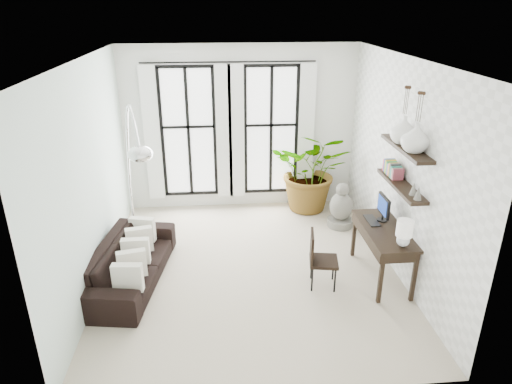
{
  "coord_description": "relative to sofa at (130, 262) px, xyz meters",
  "views": [
    {
      "loc": [
        -0.44,
        -6.14,
        3.9
      ],
      "look_at": [
        0.12,
        0.3,
        1.18
      ],
      "focal_mm": 32.0,
      "sensor_mm": 36.0,
      "label": 1
    }
  ],
  "objects": [
    {
      "name": "ceiling",
      "position": [
        1.8,
        0.16,
        2.88
      ],
      "size": [
        5.0,
        5.0,
        0.0
      ],
      "primitive_type": "plane",
      "color": "white",
      "rests_on": "wall_back"
    },
    {
      "name": "wall_right",
      "position": [
        4.05,
        0.16,
        1.28
      ],
      "size": [
        0.0,
        5.0,
        5.0
      ],
      "primitive_type": "plane",
      "rotation": [
        1.57,
        0.0,
        -1.57
      ],
      "color": "white",
      "rests_on": "floor"
    },
    {
      "name": "buddha",
      "position": [
        3.59,
        1.51,
        0.04
      ],
      "size": [
        0.48,
        0.48,
        0.86
      ],
      "color": "gray",
      "rests_on": "floor"
    },
    {
      "name": "wall_left",
      "position": [
        -0.45,
        0.16,
        1.28
      ],
      "size": [
        0.0,
        5.0,
        5.0
      ],
      "primitive_type": "plane",
      "rotation": [
        1.57,
        0.0,
        1.57
      ],
      "color": "silver",
      "rests_on": "floor"
    },
    {
      "name": "windows",
      "position": [
        1.6,
        2.59,
        1.24
      ],
      "size": [
        3.26,
        0.13,
        2.65
      ],
      "color": "white",
      "rests_on": "wall_back"
    },
    {
      "name": "vase_b",
      "position": [
        3.91,
        -0.07,
        1.95
      ],
      "size": [
        0.37,
        0.37,
        0.38
      ],
      "primitive_type": "imported",
      "color": "white",
      "rests_on": "shelf_upper"
    },
    {
      "name": "wall_shelves",
      "position": [
        3.91,
        -0.19,
        1.41
      ],
      "size": [
        0.25,
        1.3,
        0.6
      ],
      "color": "black",
      "rests_on": "wall_right"
    },
    {
      "name": "desk",
      "position": [
        3.74,
        -0.27,
        0.44
      ],
      "size": [
        0.59,
        1.39,
        1.21
      ],
      "color": "black",
      "rests_on": "floor"
    },
    {
      "name": "vase_a",
      "position": [
        3.91,
        -0.47,
        1.95
      ],
      "size": [
        0.37,
        0.37,
        0.38
      ],
      "primitive_type": "imported",
      "color": "white",
      "rests_on": "shelf_upper"
    },
    {
      "name": "wall_back",
      "position": [
        1.8,
        2.66,
        1.28
      ],
      "size": [
        4.5,
        0.0,
        4.5
      ],
      "primitive_type": "plane",
      "rotation": [
        1.57,
        0.0,
        0.0
      ],
      "color": "white",
      "rests_on": "floor"
    },
    {
      "name": "throw_pillows",
      "position": [
        0.1,
        -0.0,
        0.18
      ],
      "size": [
        0.4,
        1.52,
        0.4
      ],
      "color": "silver",
      "rests_on": "sofa"
    },
    {
      "name": "floor",
      "position": [
        1.8,
        0.16,
        -0.32
      ],
      "size": [
        5.0,
        5.0,
        0.0
      ],
      "primitive_type": "plane",
      "color": "#B7A891",
      "rests_on": "ground"
    },
    {
      "name": "sofa",
      "position": [
        0.0,
        0.0,
        0.0
      ],
      "size": [
        1.18,
        2.29,
        0.64
      ],
      "primitive_type": "imported",
      "rotation": [
        0.0,
        0.0,
        1.42
      ],
      "color": "black",
      "rests_on": "floor"
    },
    {
      "name": "arc_lamp",
      "position": [
        0.1,
        0.55,
        1.65
      ],
      "size": [
        0.76,
        1.39,
        2.57
      ],
      "color": "silver",
      "rests_on": "floor"
    },
    {
      "name": "desk_chair",
      "position": [
        2.76,
        -0.36,
        0.17
      ],
      "size": [
        0.47,
        0.47,
        0.86
      ],
      "rotation": [
        0.0,
        0.0,
        -0.17
      ],
      "color": "black",
      "rests_on": "floor"
    },
    {
      "name": "plant",
      "position": [
        3.18,
        2.31,
        0.51
      ],
      "size": [
        1.85,
        1.73,
        1.66
      ],
      "primitive_type": "imported",
      "rotation": [
        0.0,
        0.0,
        -0.35
      ],
      "color": "#2D7228",
      "rests_on": "floor"
    }
  ]
}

